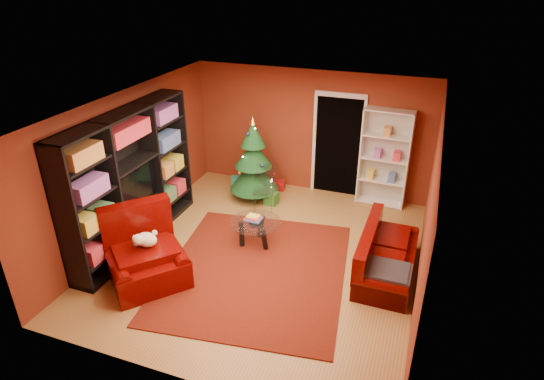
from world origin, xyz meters
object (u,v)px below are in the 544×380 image
(white_bookshelf, at_px, (384,159))
(sofa, at_px, (388,252))
(christmas_tree, at_px, (253,160))
(gift_box_red, at_px, (280,185))
(gift_box_green, at_px, (271,198))
(gift_box_teal, at_px, (239,184))
(coffee_table, at_px, (256,233))
(armchair, at_px, (146,255))
(acrylic_chair, at_px, (264,190))
(rug, at_px, (256,270))
(dog, at_px, (146,240))
(media_unit, at_px, (131,180))

(white_bookshelf, xyz_separation_m, sofa, (0.44, -2.36, -0.61))
(christmas_tree, height_order, gift_box_red, christmas_tree)
(gift_box_red, bearing_deg, christmas_tree, -125.13)
(gift_box_green, bearing_deg, gift_box_teal, 159.84)
(sofa, distance_m, coffee_table, 2.28)
(gift_box_green, height_order, sofa, sofa)
(white_bookshelf, height_order, armchair, white_bookshelf)
(white_bookshelf, xyz_separation_m, acrylic_chair, (-2.17, -1.02, -0.59))
(rug, relative_size, gift_box_teal, 10.50)
(gift_box_green, xyz_separation_m, gift_box_red, (-0.05, 0.68, -0.02))
(sofa, bearing_deg, white_bookshelf, 11.20)
(dog, bearing_deg, gift_box_teal, 40.28)
(christmas_tree, distance_m, sofa, 3.46)
(sofa, bearing_deg, media_unit, 97.58)
(white_bookshelf, relative_size, dog, 5.11)
(dog, distance_m, sofa, 3.76)
(sofa, bearing_deg, coffee_table, 89.38)
(gift_box_green, distance_m, sofa, 2.99)
(acrylic_chair, bearing_deg, armchair, -121.19)
(christmas_tree, height_order, coffee_table, christmas_tree)
(media_unit, height_order, dog, media_unit)
(acrylic_chair, bearing_deg, gift_box_green, 57.09)
(christmas_tree, xyz_separation_m, sofa, (2.97, -1.70, -0.48))
(dog, xyz_separation_m, acrylic_chair, (0.87, 2.73, -0.30))
(rug, xyz_separation_m, gift_box_red, (-0.60, 2.91, 0.10))
(gift_box_red, distance_m, armchair, 3.83)
(media_unit, distance_m, gift_box_red, 3.42)
(christmas_tree, height_order, armchair, christmas_tree)
(rug, bearing_deg, white_bookshelf, 62.90)
(gift_box_teal, xyz_separation_m, dog, (-0.07, -3.27, 0.55))
(media_unit, height_order, sofa, media_unit)
(gift_box_teal, bearing_deg, gift_box_green, -20.16)
(rug, height_order, christmas_tree, christmas_tree)
(gift_box_green, bearing_deg, rug, -76.26)
(rug, height_order, white_bookshelf, white_bookshelf)
(armchair, distance_m, coffee_table, 1.94)
(rug, bearing_deg, gift_box_teal, 119.04)
(media_unit, distance_m, gift_box_teal, 2.76)
(gift_box_green, height_order, armchair, armchair)
(media_unit, height_order, gift_box_red, media_unit)
(armchair, relative_size, acrylic_chair, 1.49)
(gift_box_teal, height_order, gift_box_green, gift_box_teal)
(gift_box_green, bearing_deg, dog, -107.72)
(white_bookshelf, xyz_separation_m, armchair, (-3.04, -3.82, -0.52))
(armchair, xyz_separation_m, sofa, (3.47, 1.46, -0.08))
(armchair, bearing_deg, media_unit, 82.63)
(white_bookshelf, bearing_deg, christmas_tree, -162.44)
(gift_box_green, distance_m, acrylic_chair, 0.37)
(gift_box_green, relative_size, dog, 0.62)
(white_bookshelf, bearing_deg, coffee_table, -125.64)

